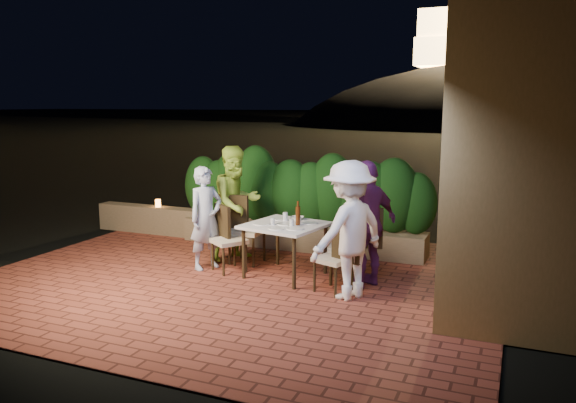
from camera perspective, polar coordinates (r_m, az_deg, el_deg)
The scene contains 32 objects.
ground at distance 7.57m, azimuth -6.66°, elevation -8.76°, with size 400.00×400.00×0.00m, color black.
terrace_floor at distance 8.01m, azimuth -4.89°, elevation -8.10°, with size 7.00×6.00×0.15m, color brown.
building_wall at distance 8.25m, azimuth 23.38°, elevation 9.84°, with size 1.60×5.00×5.00m, color olive.
window_pane at distance 7.79m, azimuth 17.38°, elevation 6.55°, with size 0.08×1.00×1.40m, color black.
window_frame at distance 7.79m, azimuth 17.31°, elevation 6.55°, with size 0.06×1.15×1.55m, color black.
planter at distance 9.43m, azimuth 1.22°, elevation -3.55°, with size 4.20×0.55×0.40m, color #78684C.
hedge at distance 9.29m, azimuth 1.23°, elevation 0.95°, with size 4.00×0.70×1.10m, color #10360F, non-canonical shape.
parapet at distance 10.85m, azimuth -13.70°, elevation -1.78°, with size 2.20×0.30×0.50m, color #78684C.
hill at distance 66.57m, azimuth 21.20°, elevation 3.72°, with size 52.00×40.00×22.00m, color black.
fortress at distance 66.76m, azimuth 22.00°, elevation 16.18°, with size 26.00×8.00×8.00m, color #FFCC7A, non-canonical shape.
dining_table at distance 7.87m, azimuth -0.28°, elevation -4.96°, with size 1.00×1.00×0.75m, color white, non-canonical shape.
plate_nw at distance 7.77m, azimuth -2.71°, elevation -2.28°, with size 0.23×0.23×0.01m, color white.
plate_sw at distance 8.11m, azimuth -1.07°, elevation -1.76°, with size 0.20×0.20×0.01m, color white.
plate_ne at distance 7.47m, azimuth 0.72°, elevation -2.77°, with size 0.23×0.23×0.01m, color white.
plate_se at distance 7.82m, azimuth 2.24°, elevation -2.20°, with size 0.21×0.21×0.01m, color white.
plate_centre at distance 7.75m, azimuth -0.34°, elevation -2.30°, with size 0.22×0.22×0.01m, color white.
plate_front at distance 7.49m, azimuth -1.16°, elevation -2.74°, with size 0.22×0.22×0.01m, color white.
glass_nw at distance 7.71m, azimuth -1.56°, elevation -2.04°, with size 0.06×0.06×0.10m, color silver.
glass_sw at distance 7.99m, azimuth -0.28°, elevation -1.54°, with size 0.07×0.07×0.12m, color silver.
glass_ne at distance 7.59m, azimuth 0.37°, elevation -2.20°, with size 0.06×0.06×0.11m, color silver.
glass_se at distance 7.82m, azimuth 1.15°, elevation -1.87°, with size 0.06×0.06×0.10m, color silver.
beer_bottle at distance 7.68m, azimuth 1.01°, elevation -1.19°, with size 0.06×0.06×0.33m, color #4A220C, non-canonical shape.
bowl at distance 8.06m, azimuth 0.92°, elevation -1.70°, with size 0.19×0.19×0.05m, color white.
chair_left_front at distance 8.13m, azimuth -6.03°, elevation -3.84°, with size 0.44×0.44×0.94m, color black, non-canonical shape.
chair_left_back at distance 8.52m, azimuth -4.21°, elevation -2.84°, with size 0.48×0.48×1.04m, color black, non-canonical shape.
chair_right_front at distance 7.23m, azimuth 4.67°, elevation -5.68°, with size 0.42×0.42×0.91m, color black, non-canonical shape.
chair_right_back at distance 7.61m, azimuth 6.10°, elevation -4.40°, with size 0.48×0.48×1.04m, color black, non-canonical shape.
diner_blue at distance 8.26m, azimuth -8.33°, elevation -1.66°, with size 0.55×0.36×1.51m, color #ACBEDE.
diner_green at distance 8.66m, azimuth -5.28°, elevation -0.19°, with size 0.86×0.67×1.77m, color #ADDB44.
diner_white at distance 6.95m, azimuth 6.21°, elevation -2.91°, with size 1.11×0.64×1.72m, color white.
diner_purple at distance 7.45m, azimuth 8.09°, elevation -2.26°, with size 0.98×0.41×1.68m, color #5B2165.
parapet_lamp at distance 10.70m, azimuth -13.07°, elevation -0.17°, with size 0.10×0.10×0.14m, color orange.
Camera 1 is at (3.54, -6.25, 2.40)m, focal length 35.00 mm.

